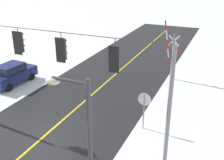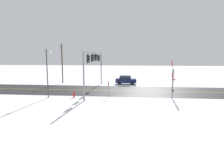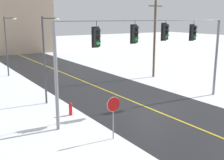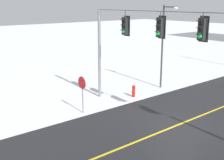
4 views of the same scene
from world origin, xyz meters
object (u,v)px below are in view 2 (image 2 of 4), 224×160
at_px(streetlamp_near, 48,69).
at_px(utility_pole, 62,63).
at_px(stop_sign, 108,85).
at_px(parked_car_navy, 126,80).
at_px(fire_hydrant, 74,94).
at_px(railroad_crossing, 173,81).

bearing_deg(streetlamp_near, utility_pole, 12.97).
bearing_deg(stop_sign, utility_pole, 41.76).
distance_m(parked_car_navy, fire_hydrant, 14.16).
bearing_deg(railroad_crossing, utility_pole, 58.10).
relative_size(fire_hydrant, utility_pole, 0.11).
relative_size(railroad_crossing, parked_car_navy, 1.18).
relative_size(railroad_crossing, utility_pole, 0.62).
height_order(stop_sign, utility_pole, utility_pole).
relative_size(stop_sign, parked_car_navy, 0.55).
bearing_deg(railroad_crossing, parked_car_navy, 28.53).
bearing_deg(utility_pole, stop_sign, -138.24).
xyz_separation_m(parked_car_navy, streetlamp_near, (-12.62, 10.29, 2.96)).
bearing_deg(parked_car_navy, railroad_crossing, -151.47).
height_order(railroad_crossing, parked_car_navy, railroad_crossing).
xyz_separation_m(railroad_crossing, utility_pole, (12.27, 19.71, 1.89)).
xyz_separation_m(fire_hydrant, utility_pole, (12.89, 6.47, 3.75)).
relative_size(stop_sign, streetlamp_near, 0.36).
bearing_deg(fire_hydrant, utility_pole, 26.66).
distance_m(parked_car_navy, streetlamp_near, 16.55).
xyz_separation_m(streetlamp_near, fire_hydrant, (0.22, -3.45, -3.45)).
distance_m(stop_sign, streetlamp_near, 8.48).
relative_size(parked_car_navy, fire_hydrant, 4.86).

